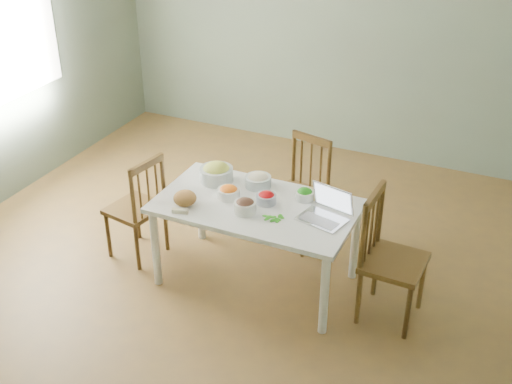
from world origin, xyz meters
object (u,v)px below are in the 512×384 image
at_px(bowl_squash, 216,172).
at_px(laptop, 323,207).
at_px(chair_left, 135,206).
at_px(dining_table, 256,243).
at_px(chair_right, 394,260).
at_px(chair_far, 298,194).
at_px(bread_boule, 185,198).

height_order(bowl_squash, laptop, laptop).
distance_m(chair_left, bowl_squash, 0.73).
bearing_deg(dining_table, chair_right, 0.92).
xyz_separation_m(chair_right, laptop, (-0.53, -0.03, 0.31)).
relative_size(chair_left, bowl_squash, 3.46).
bearing_deg(chair_far, bowl_squash, -125.28).
distance_m(dining_table, chair_far, 0.66).
bearing_deg(laptop, chair_left, -164.56).
bearing_deg(chair_right, chair_left, 95.03).
relative_size(bread_boule, laptop, 0.53).
height_order(dining_table, bread_boule, bread_boule).
xyz_separation_m(chair_far, chair_right, (0.95, -0.63, 0.03)).
relative_size(chair_far, chair_right, 0.94).
xyz_separation_m(dining_table, chair_right, (1.04, 0.02, 0.14)).
distance_m(bowl_squash, laptop, 0.96).
bearing_deg(chair_far, dining_table, -84.17).
bearing_deg(dining_table, chair_left, -176.26).
bearing_deg(chair_left, chair_right, 102.32).
height_order(chair_left, laptop, laptop).
bearing_deg(laptop, dining_table, -168.18).
distance_m(chair_left, chair_right, 2.06).
bearing_deg(dining_table, bowl_squash, 155.36).
relative_size(chair_far, laptop, 2.87).
height_order(dining_table, bowl_squash, bowl_squash).
bearing_deg(bread_boule, dining_table, 25.67).
height_order(chair_right, bread_boule, chair_right).
xyz_separation_m(chair_far, laptop, (0.43, -0.66, 0.34)).
height_order(dining_table, chair_left, chair_left).
height_order(chair_left, bowl_squash, chair_left).
xyz_separation_m(chair_left, bread_boule, (0.57, -0.15, 0.29)).
bearing_deg(chair_right, dining_table, 93.62).
bearing_deg(chair_right, bowl_squash, 85.77).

